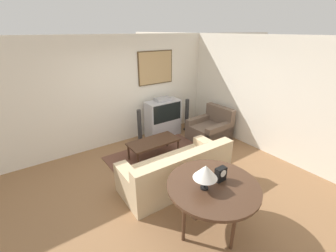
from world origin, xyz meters
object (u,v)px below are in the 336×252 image
object	(u,v)px
couch	(177,171)
tv	(163,118)
speaker_tower_left	(140,128)
coffee_table	(154,143)
mantel_clock	(221,174)
speaker_tower_right	(187,116)
table_lamp	(205,172)
armchair	(210,129)
console_table	(213,188)

from	to	relation	value
couch	tv	bearing A→B (deg)	-116.42
couch	speaker_tower_left	size ratio (longest dim) A/B	2.26
tv	speaker_tower_left	bearing A→B (deg)	-173.42
coffee_table	mantel_clock	distance (m)	2.33
couch	speaker_tower_right	distance (m)	2.65
coffee_table	speaker_tower_left	world-z (taller)	speaker_tower_left
table_lamp	speaker_tower_left	size ratio (longest dim) A/B	0.39
tv	couch	world-z (taller)	tv
tv	speaker_tower_left	distance (m)	0.80
armchair	table_lamp	size ratio (longest dim) A/B	2.75
tv	table_lamp	size ratio (longest dim) A/B	3.05
tv	couch	xyz separation A→B (m)	(-1.03, -2.00, -0.23)
tv	mantel_clock	distance (m)	3.34
armchair	table_lamp	distance (m)	3.32
coffee_table	console_table	size ratio (longest dim) A/B	0.91
speaker_tower_left	couch	bearing A→B (deg)	-97.29
mantel_clock	speaker_tower_right	xyz separation A→B (m)	(1.92, 3.03, -0.48)
table_lamp	speaker_tower_left	xyz separation A→B (m)	(0.64, 3.03, -0.64)
couch	speaker_tower_left	xyz separation A→B (m)	(0.24, 1.91, 0.15)
couch	console_table	bearing A→B (deg)	78.96
tv	coffee_table	distance (m)	1.23
armchair	speaker_tower_right	world-z (taller)	speaker_tower_right
tv	console_table	bearing A→B (deg)	-112.09
console_table	armchair	bearing A→B (deg)	44.93
couch	speaker_tower_right	bearing A→B (deg)	-132.76
armchair	mantel_clock	distance (m)	3.07
mantel_clock	speaker_tower_right	bearing A→B (deg)	57.70
tv	couch	bearing A→B (deg)	-117.29
armchair	table_lamp	xyz separation A→B (m)	(-2.37, -2.19, 0.80)
tv	speaker_tower_right	world-z (taller)	tv
couch	mantel_clock	bearing A→B (deg)	86.11
speaker_tower_right	speaker_tower_left	bearing A→B (deg)	180.00
table_lamp	console_table	bearing A→B (deg)	-5.40
speaker_tower_left	armchair	bearing A→B (deg)	-26.17
armchair	mantel_clock	bearing A→B (deg)	-45.61
tv	speaker_tower_right	xyz separation A→B (m)	(0.79, -0.09, -0.08)
console_table	table_lamp	bearing A→B (deg)	174.60
coffee_table	speaker_tower_left	distance (m)	0.79
speaker_tower_right	console_table	bearing A→B (deg)	-124.10
tv	mantel_clock	size ratio (longest dim) A/B	5.28
coffee_table	tv	bearing A→B (deg)	45.73
armchair	mantel_clock	world-z (taller)	mantel_clock
tv	console_table	xyz separation A→B (m)	(-1.27, -3.14, 0.23)
mantel_clock	speaker_tower_left	size ratio (longest dim) A/B	0.22
couch	table_lamp	size ratio (longest dim) A/B	5.84
mantel_clock	table_lamp	bearing A→B (deg)	179.80
couch	coffee_table	xyz separation A→B (m)	(0.18, 1.13, 0.08)
console_table	speaker_tower_left	world-z (taller)	speaker_tower_left
speaker_tower_left	coffee_table	bearing A→B (deg)	-94.51
tv	console_table	distance (m)	3.39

